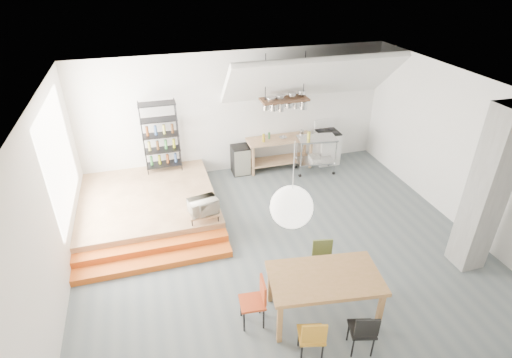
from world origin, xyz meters
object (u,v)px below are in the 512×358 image
object	(u,v)px
stove	(327,146)
mini_fridge	(240,160)
dining_table	(325,281)
rolling_cart	(316,150)

from	to	relation	value
stove	mini_fridge	size ratio (longest dim) A/B	1.50
dining_table	rolling_cart	bearing A→B (deg)	76.02
mini_fridge	rolling_cart	bearing A→B (deg)	-14.31
rolling_cart	mini_fridge	world-z (taller)	rolling_cart
stove	dining_table	size ratio (longest dim) A/B	0.62
stove	dining_table	bearing A→B (deg)	-115.41
dining_table	rolling_cart	xyz separation A→B (m)	(1.87, 4.62, -0.10)
dining_table	rolling_cart	distance (m)	4.99
rolling_cart	mini_fridge	bearing A→B (deg)	173.07
dining_table	rolling_cart	size ratio (longest dim) A/B	1.74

